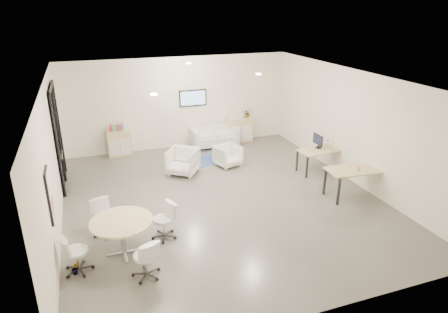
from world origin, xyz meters
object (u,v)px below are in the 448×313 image
Objects in this scene: armchair_left at (183,160)px; sideboard_right at (239,130)px; armchair_right at (228,155)px; loveseat at (214,137)px; sideboard_left at (119,143)px; round_table at (122,224)px; desk_rear at (321,152)px; desk_front at (355,172)px.

sideboard_right is at bearing 74.61° from armchair_left.
loveseat is at bearing 67.01° from armchair_right.
round_table is (-0.54, -5.89, 0.25)m from sideboard_left.
desk_rear is 6.66m from round_table.
desk_front is at bearing -43.15° from sideboard_left.
sideboard_left is 7.70m from desk_front.
desk_front is (-0.07, -1.75, 0.05)m from desk_rear.
armchair_left is 1.52m from armchair_right.
loveseat is at bearing 86.24° from armchair_left.
sideboard_right is at bearing 108.10° from desk_front.
armchair_right is 0.48× the size of desk_front.
loveseat is at bearing 55.82° from round_table.
armchair_left is 1.18× the size of armchair_right.
sideboard_left is 6.68m from desk_rear.
sideboard_right reaches higher than sideboard_left.
armchair_right is at bearing 40.51° from armchair_left.
sideboard_left is 5.93m from round_table.
loveseat is at bearing -171.02° from sideboard_right.
desk_front is at bearing -97.02° from desk_rear.
sideboard_left is 0.53× the size of loveseat.
desk_front is at bearing 5.89° from round_table.
sideboard_right is 0.73× the size of round_table.
loveseat is 1.92× the size of armchair_left.
sideboard_left is at bearing 143.59° from desk_rear.
loveseat is 1.08× the size of desk_front.
sideboard_left reaches higher than desk_front.
desk_rear is (5.68, -3.51, 0.20)m from sideboard_left.
armchair_left is 4.98m from desk_front.
desk_rear is at bearing 18.02° from armchair_left.
round_table is at bearing -130.00° from sideboard_right.
armchair_right reaches higher than desk_rear.
armchair_left is 4.23m from desk_rear.
desk_rear is 1.12× the size of round_table.
desk_front reaches higher than loveseat.
armchair_right is 5.30m from round_table.
sideboard_left is 0.69× the size of round_table.
round_table is at bearing -95.26° from sideboard_left.
desk_rear is (2.52, -1.40, 0.28)m from armchair_right.
loveseat is 5.57m from desk_front.
armchair_left is at bearing -53.72° from sideboard_left.
desk_rear is (1.30, -3.49, 0.18)m from sideboard_right.
sideboard_right is 1.07× the size of armchair_left.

